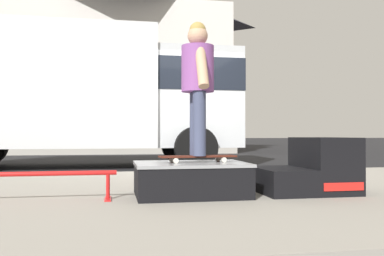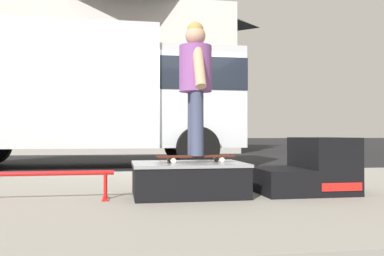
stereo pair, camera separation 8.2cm
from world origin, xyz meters
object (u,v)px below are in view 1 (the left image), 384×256
skate_box (191,178)px  skateboard (198,157)px  kicker_ramp (311,170)px  box_truck (85,92)px  skater_kid (198,77)px  grind_rail (27,179)px

skate_box → skateboard: (0.08, 0.01, 0.21)m
kicker_ramp → box_truck: (-2.71, 5.58, 1.34)m
kicker_ramp → skater_kid: bearing=179.4°
skate_box → kicker_ramp: 1.31m
skate_box → grind_rail: 1.55m
skate_box → skater_kid: skater_kid is taller
grind_rail → skater_kid: bearing=3.8°
skater_kid → skateboard: bearing=76.0°
skate_box → kicker_ramp: size_ratio=1.16×
kicker_ramp → skate_box: bearing=180.0°
skate_box → grind_rail: bearing=-176.4°
grind_rail → kicker_ramp: bearing=1.9°
grind_rail → skater_kid: 1.90m
kicker_ramp → grind_rail: bearing=-178.1°
grind_rail → box_truck: size_ratio=0.23×
skater_kid → skate_box: bearing=-170.8°
skateboard → skate_box: bearing=-170.8°
kicker_ramp → skater_kid: 1.56m
skate_box → skater_kid: (0.08, 0.01, 1.02)m
skate_box → grind_rail: skate_box is taller
skate_box → skateboard: 0.22m
box_truck → skate_box: bearing=-75.9°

